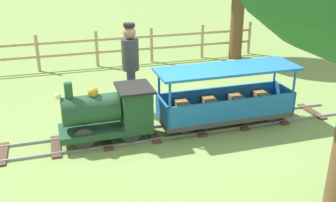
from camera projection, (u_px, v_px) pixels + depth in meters
name	position (u px, v px, depth m)	size (l,w,h in m)	color
ground_plane	(178.00, 131.00, 6.41)	(60.00, 60.00, 0.00)	#75934C
track	(175.00, 130.00, 6.39)	(0.69, 6.05, 0.04)	gray
locomotive	(110.00, 112.00, 5.93)	(0.65, 1.45, 0.97)	#1E472D
passenger_car	(226.00, 101.00, 6.48)	(0.75, 2.35, 0.97)	#3F3F3F
conductor_person	(130.00, 61.00, 6.81)	(0.30, 0.30, 1.62)	#282D47
fence_section	(125.00, 46.00, 9.85)	(0.08, 7.13, 0.90)	tan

